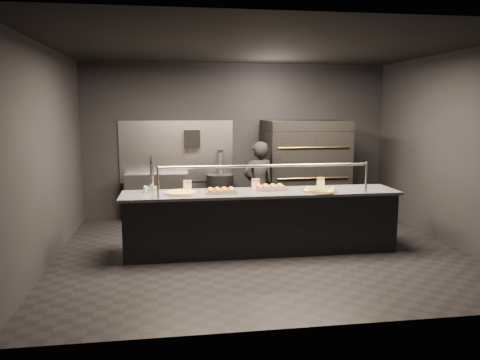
{
  "coord_description": "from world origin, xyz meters",
  "views": [
    {
      "loc": [
        -1.32,
        -6.7,
        2.15
      ],
      "look_at": [
        -0.29,
        0.2,
        1.07
      ],
      "focal_mm": 35.0,
      "sensor_mm": 36.0,
      "label": 1
    }
  ],
  "objects_px": {
    "slider_tray_b": "(270,187)",
    "square_pizza": "(319,190)",
    "towel_dispenser": "(192,139)",
    "round_pizza": "(181,193)",
    "fire_extinguisher": "(221,164)",
    "beer_tap": "(152,181)",
    "pizza_oven": "(304,170)",
    "trash_bin": "(220,197)",
    "service_counter": "(261,221)",
    "worker": "(258,186)",
    "slider_tray_a": "(221,191)",
    "prep_shelf": "(157,196)"
  },
  "relations": [
    {
      "from": "slider_tray_b",
      "to": "square_pizza",
      "type": "distance_m",
      "value": 0.74
    },
    {
      "from": "towel_dispenser",
      "to": "round_pizza",
      "type": "bearing_deg",
      "value": -96.78
    },
    {
      "from": "fire_extinguisher",
      "to": "beer_tap",
      "type": "bearing_deg",
      "value": -119.59
    },
    {
      "from": "pizza_oven",
      "to": "trash_bin",
      "type": "height_order",
      "value": "pizza_oven"
    },
    {
      "from": "service_counter",
      "to": "worker",
      "type": "bearing_deg",
      "value": 81.34
    },
    {
      "from": "round_pizza",
      "to": "trash_bin",
      "type": "xyz_separation_m",
      "value": [
        0.8,
        2.19,
        -0.5
      ]
    },
    {
      "from": "fire_extinguisher",
      "to": "slider_tray_a",
      "type": "distance_m",
      "value": 2.42
    },
    {
      "from": "beer_tap",
      "to": "worker",
      "type": "bearing_deg",
      "value": 29.7
    },
    {
      "from": "towel_dispenser",
      "to": "beer_tap",
      "type": "relative_size",
      "value": 0.61
    },
    {
      "from": "beer_tap",
      "to": "slider_tray_a",
      "type": "height_order",
      "value": "beer_tap"
    },
    {
      "from": "square_pizza",
      "to": "round_pizza",
      "type": "bearing_deg",
      "value": 176.43
    },
    {
      "from": "beer_tap",
      "to": "trash_bin",
      "type": "distance_m",
      "value": 2.42
    },
    {
      "from": "pizza_oven",
      "to": "square_pizza",
      "type": "relative_size",
      "value": 3.54
    },
    {
      "from": "towel_dispenser",
      "to": "square_pizza",
      "type": "distance_m",
      "value": 3.13
    },
    {
      "from": "fire_extinguisher",
      "to": "beer_tap",
      "type": "distance_m",
      "value": 2.53
    },
    {
      "from": "round_pizza",
      "to": "square_pizza",
      "type": "relative_size",
      "value": 0.96
    },
    {
      "from": "prep_shelf",
      "to": "towel_dispenser",
      "type": "distance_m",
      "value": 1.31
    },
    {
      "from": "pizza_oven",
      "to": "worker",
      "type": "xyz_separation_m",
      "value": [
        -1.01,
        -0.68,
        -0.18
      ]
    },
    {
      "from": "towel_dispenser",
      "to": "square_pizza",
      "type": "relative_size",
      "value": 0.65
    },
    {
      "from": "slider_tray_a",
      "to": "trash_bin",
      "type": "relative_size",
      "value": 0.57
    },
    {
      "from": "prep_shelf",
      "to": "fire_extinguisher",
      "type": "height_order",
      "value": "fire_extinguisher"
    },
    {
      "from": "pizza_oven",
      "to": "worker",
      "type": "height_order",
      "value": "pizza_oven"
    },
    {
      "from": "beer_tap",
      "to": "square_pizza",
      "type": "distance_m",
      "value": 2.48
    },
    {
      "from": "service_counter",
      "to": "fire_extinguisher",
      "type": "relative_size",
      "value": 8.12
    },
    {
      "from": "prep_shelf",
      "to": "beer_tap",
      "type": "relative_size",
      "value": 2.1
    },
    {
      "from": "towel_dispenser",
      "to": "beer_tap",
      "type": "bearing_deg",
      "value": -107.72
    },
    {
      "from": "slider_tray_a",
      "to": "towel_dispenser",
      "type": "bearing_deg",
      "value": 97.13
    },
    {
      "from": "service_counter",
      "to": "fire_extinguisher",
      "type": "xyz_separation_m",
      "value": [
        -0.35,
        2.4,
        0.6
      ]
    },
    {
      "from": "beer_tap",
      "to": "slider_tray_a",
      "type": "distance_m",
      "value": 1.03
    },
    {
      "from": "beer_tap",
      "to": "slider_tray_a",
      "type": "xyz_separation_m",
      "value": [
        1.0,
        -0.21,
        -0.13
      ]
    },
    {
      "from": "trash_bin",
      "to": "pizza_oven",
      "type": "bearing_deg",
      "value": -10.31
    },
    {
      "from": "beer_tap",
      "to": "slider_tray_b",
      "type": "bearing_deg",
      "value": -1.59
    },
    {
      "from": "towel_dispenser",
      "to": "service_counter",
      "type": "bearing_deg",
      "value": -69.37
    },
    {
      "from": "slider_tray_b",
      "to": "pizza_oven",
      "type": "bearing_deg",
      "value": 59.41
    },
    {
      "from": "fire_extinguisher",
      "to": "square_pizza",
      "type": "bearing_deg",
      "value": -64.62
    },
    {
      "from": "slider_tray_b",
      "to": "fire_extinguisher",
      "type": "bearing_deg",
      "value": 102.91
    },
    {
      "from": "slider_tray_b",
      "to": "worker",
      "type": "xyz_separation_m",
      "value": [
        0.02,
        1.07,
        -0.16
      ]
    },
    {
      "from": "fire_extinguisher",
      "to": "service_counter",
      "type": "bearing_deg",
      "value": -81.7
    },
    {
      "from": "beer_tap",
      "to": "trash_bin",
      "type": "height_order",
      "value": "beer_tap"
    },
    {
      "from": "pizza_oven",
      "to": "fire_extinguisher",
      "type": "xyz_separation_m",
      "value": [
        -1.55,
        0.5,
        0.09
      ]
    },
    {
      "from": "pizza_oven",
      "to": "beer_tap",
      "type": "height_order",
      "value": "pizza_oven"
    },
    {
      "from": "fire_extinguisher",
      "to": "slider_tray_a",
      "type": "height_order",
      "value": "fire_extinguisher"
    },
    {
      "from": "towel_dispenser",
      "to": "slider_tray_a",
      "type": "height_order",
      "value": "towel_dispenser"
    },
    {
      "from": "pizza_oven",
      "to": "prep_shelf",
      "type": "distance_m",
      "value": 2.88
    },
    {
      "from": "beer_tap",
      "to": "round_pizza",
      "type": "distance_m",
      "value": 0.48
    },
    {
      "from": "service_counter",
      "to": "beer_tap",
      "type": "distance_m",
      "value": 1.73
    },
    {
      "from": "prep_shelf",
      "to": "service_counter",
      "type": "bearing_deg",
      "value": -55.41
    },
    {
      "from": "towel_dispenser",
      "to": "worker",
      "type": "bearing_deg",
      "value": -47.21
    },
    {
      "from": "pizza_oven",
      "to": "prep_shelf",
      "type": "bearing_deg",
      "value": 171.46
    },
    {
      "from": "service_counter",
      "to": "pizza_oven",
      "type": "bearing_deg",
      "value": 57.73
    }
  ]
}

